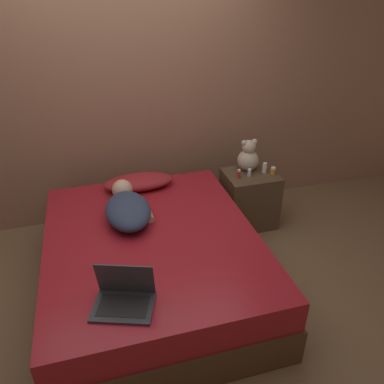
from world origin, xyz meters
name	(u,v)px	position (x,y,z in m)	size (l,w,h in m)	color
ground_plane	(155,287)	(0.00, 0.00, 0.00)	(12.00, 12.00, 0.00)	brown
wall_back	(123,90)	(0.00, 1.23, 1.30)	(8.00, 0.06, 2.60)	#996B51
bed	(153,262)	(0.00, 0.00, 0.26)	(1.58, 1.91, 0.52)	#4C331E
nightstand	(249,199)	(1.10, 0.67, 0.28)	(0.50, 0.42, 0.56)	brown
pillow	(139,182)	(0.03, 0.76, 0.58)	(0.63, 0.30, 0.12)	maroon
person_lying	(128,208)	(-0.13, 0.29, 0.61)	(0.37, 0.72, 0.18)	#2D3851
laptop	(124,296)	(-0.27, -0.63, 0.57)	(0.41, 0.35, 0.25)	#333338
teddy_bear	(248,157)	(1.10, 0.76, 0.70)	(0.21, 0.21, 0.32)	beige
bottle_red	(239,174)	(0.95, 0.62, 0.60)	(0.03, 0.03, 0.09)	#B72D2D
bottle_orange	(273,171)	(1.30, 0.61, 0.59)	(0.05, 0.05, 0.07)	orange
bottle_clear	(249,173)	(1.06, 0.63, 0.59)	(0.04, 0.04, 0.07)	silver
bottle_white	(265,168)	(1.23, 0.66, 0.61)	(0.04, 0.04, 0.10)	white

